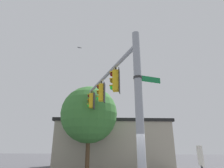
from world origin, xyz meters
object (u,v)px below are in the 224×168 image
object	(u,v)px
street_name_sign	(143,78)
historical_marker	(202,165)
bird_flying	(79,48)
traffic_light_mid_inner	(101,92)
traffic_light_mid_outer	(91,101)
traffic_light_nearest_pole	(115,81)

from	to	relation	value
street_name_sign	historical_marker	bearing A→B (deg)	-55.44
bird_flying	historical_marker	world-z (taller)	bird_flying
traffic_light_mid_inner	traffic_light_mid_outer	world-z (taller)	same
traffic_light_mid_outer	bird_flying	world-z (taller)	bird_flying
traffic_light_nearest_pole	street_name_sign	world-z (taller)	traffic_light_nearest_pole
traffic_light_mid_outer	historical_marker	xyz separation A→B (m)	(-4.32, -5.50, -3.74)
street_name_sign	bird_flying	xyz separation A→B (m)	(2.91, 3.55, 3.24)
traffic_light_mid_outer	street_name_sign	distance (m)	6.73
traffic_light_mid_outer	bird_flying	size ratio (longest dim) A/B	5.07
traffic_light_mid_outer	historical_marker	world-z (taller)	traffic_light_mid_outer
traffic_light_nearest_pole	bird_flying	world-z (taller)	bird_flying
street_name_sign	historical_marker	world-z (taller)	street_name_sign
traffic_light_mid_inner	historical_marker	distance (m)	6.25
traffic_light_mid_inner	historical_marker	xyz separation A→B (m)	(-2.32, -4.44, -3.74)
street_name_sign	bird_flying	world-z (taller)	bird_flying
historical_marker	traffic_light_mid_inner	bearing A→B (deg)	62.43
traffic_light_nearest_pole	traffic_light_mid_inner	bearing A→B (deg)	27.98
traffic_light_mid_inner	historical_marker	size ratio (longest dim) A/B	0.62
historical_marker	bird_flying	bearing A→B (deg)	75.83
traffic_light_nearest_pole	traffic_light_mid_inner	world-z (taller)	same
traffic_light_mid_inner	traffic_light_mid_outer	xyz separation A→B (m)	(2.00, 1.06, 0.00)
traffic_light_nearest_pole	bird_flying	bearing A→B (deg)	64.17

